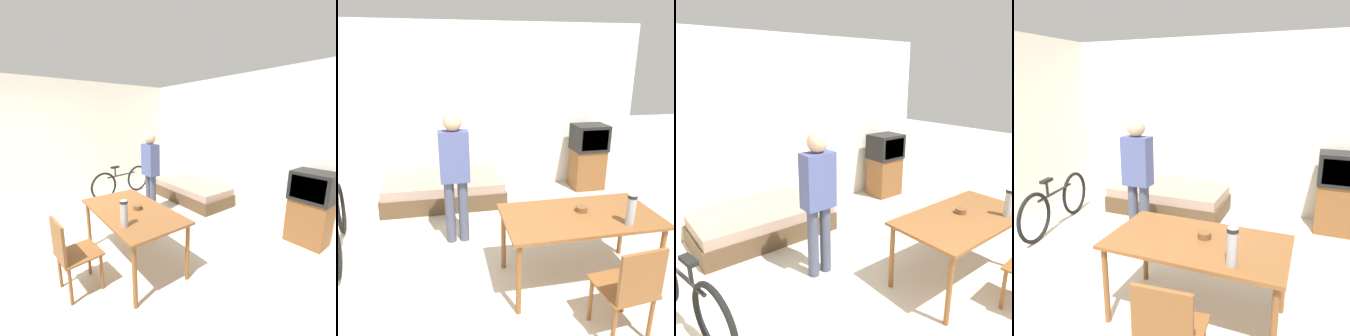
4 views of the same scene
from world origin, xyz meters
The scene contains 9 objects.
wall_back centered at (0.00, 3.71, 1.35)m, with size 5.76×0.06×2.70m.
daybed centered at (-0.48, 3.16, 0.20)m, with size 1.83×0.88×0.40m.
tv centered at (1.96, 3.32, 0.58)m, with size 0.55×0.45×1.11m.
dining_table centered at (0.78, 0.98, 0.66)m, with size 1.49×0.81×0.73m.
wooden_chair centered at (0.87, 0.20, 0.49)m, with size 0.45×0.45×0.87m.
bicycle centered at (-1.71, 2.02, 0.34)m, with size 0.36×1.64×0.75m.
person_standing centered at (-0.35, 1.99, 0.93)m, with size 0.34×0.21×1.60m.
thermos_flask centered at (1.13, 0.71, 0.89)m, with size 0.08×0.08×0.29m.
mate_bowl centered at (0.82, 1.04, 0.76)m, with size 0.11×0.11×0.05m.
Camera 2 is at (-0.49, -1.65, 2.16)m, focal length 35.00 mm.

